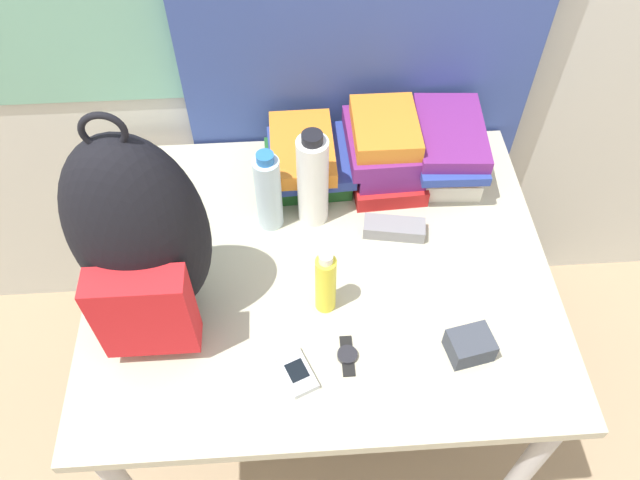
{
  "coord_description": "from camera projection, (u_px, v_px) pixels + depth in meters",
  "views": [
    {
      "loc": [
        -0.06,
        -0.42,
        1.98
      ],
      "look_at": [
        0.0,
        0.44,
        0.88
      ],
      "focal_mm": 35.0,
      "sensor_mm": 36.0,
      "label": 1
    }
  ],
  "objects": [
    {
      "name": "book_stack_right",
      "position": [
        446.0,
        149.0,
        1.62
      ],
      "size": [
        0.2,
        0.29,
        0.15
      ],
      "color": "silver",
      "rests_on": "desk"
    },
    {
      "name": "sports_bottle",
      "position": [
        313.0,
        180.0,
        1.48
      ],
      "size": [
        0.08,
        0.08,
        0.27
      ],
      "color": "white",
      "rests_on": "desk"
    },
    {
      "name": "sunscreen_bottle",
      "position": [
        326.0,
        283.0,
        1.35
      ],
      "size": [
        0.05,
        0.05,
        0.19
      ],
      "color": "yellow",
      "rests_on": "desk"
    },
    {
      "name": "book_stack_center",
      "position": [
        386.0,
        149.0,
        1.6
      ],
      "size": [
        0.22,
        0.26,
        0.18
      ],
      "color": "red",
      "rests_on": "desk"
    },
    {
      "name": "book_stack_left",
      "position": [
        306.0,
        160.0,
        1.61
      ],
      "size": [
        0.23,
        0.25,
        0.13
      ],
      "color": "#1E5623",
      "rests_on": "desk"
    },
    {
      "name": "camera_pouch",
      "position": [
        470.0,
        345.0,
        1.32
      ],
      "size": [
        0.1,
        0.09,
        0.05
      ],
      "color": "#383D47",
      "rests_on": "desk"
    },
    {
      "name": "desk",
      "position": [
        320.0,
        288.0,
        1.56
      ],
      "size": [
        1.09,
        0.88,
        0.78
      ],
      "color": "#B7B299",
      "rests_on": "ground_plane"
    },
    {
      "name": "backpack",
      "position": [
        140.0,
        241.0,
        1.22
      ],
      "size": [
        0.27,
        0.26,
        0.55
      ],
      "color": "black",
      "rests_on": "desk"
    },
    {
      "name": "water_bottle",
      "position": [
        268.0,
        192.0,
        1.48
      ],
      "size": [
        0.06,
        0.06,
        0.23
      ],
      "color": "silver",
      "rests_on": "desk"
    },
    {
      "name": "sunglasses_case",
      "position": [
        394.0,
        228.0,
        1.53
      ],
      "size": [
        0.16,
        0.08,
        0.04
      ],
      "color": "gray",
      "rests_on": "desk"
    },
    {
      "name": "wristwatch",
      "position": [
        347.0,
        355.0,
        1.33
      ],
      "size": [
        0.04,
        0.1,
        0.01
      ],
      "color": "black",
      "rests_on": "desk"
    },
    {
      "name": "cell_phone",
      "position": [
        297.0,
        372.0,
        1.3
      ],
      "size": [
        0.09,
        0.11,
        0.02
      ],
      "color": "#B7BCC6",
      "rests_on": "desk"
    }
  ]
}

